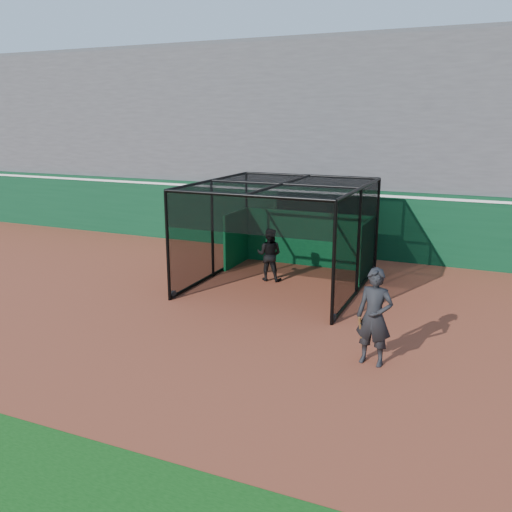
% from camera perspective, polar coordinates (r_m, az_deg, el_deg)
% --- Properties ---
extents(ground, '(120.00, 120.00, 0.00)m').
position_cam_1_polar(ground, '(13.54, -5.17, -7.50)').
color(ground, brown).
rests_on(ground, ground).
extents(outfield_wall, '(50.00, 0.50, 2.50)m').
position_cam_1_polar(outfield_wall, '(20.76, 6.04, 3.89)').
color(outfield_wall, '#0A371D').
rests_on(outfield_wall, ground).
extents(grandstand, '(50.00, 7.85, 8.95)m').
position_cam_1_polar(grandstand, '(24.06, 9.04, 12.86)').
color(grandstand, '#4C4C4F').
rests_on(grandstand, ground).
extents(batting_cage, '(4.83, 5.36, 3.12)m').
position_cam_1_polar(batting_cage, '(16.46, 2.70, 2.17)').
color(batting_cage, black).
rests_on(batting_cage, ground).
extents(batter, '(0.88, 0.72, 1.68)m').
position_cam_1_polar(batter, '(17.08, 1.41, 0.16)').
color(batter, black).
rests_on(batter, ground).
extents(on_deck_player, '(0.81, 0.58, 2.07)m').
position_cam_1_polar(on_deck_player, '(11.49, 12.34, -6.31)').
color(on_deck_player, black).
rests_on(on_deck_player, ground).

